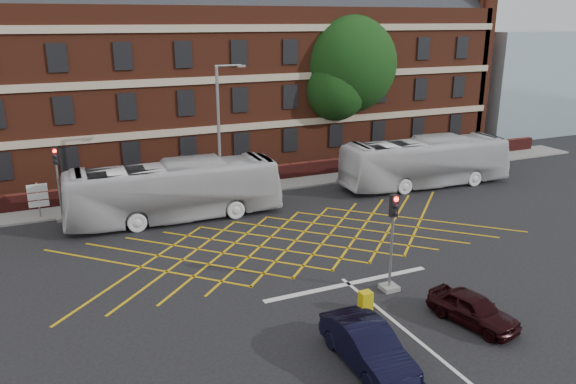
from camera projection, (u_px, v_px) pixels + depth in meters
name	position (u px, v px, depth m)	size (l,w,h in m)	color
ground	(313.00, 255.00, 27.62)	(120.00, 120.00, 0.00)	black
victorian_building	(193.00, 62.00, 44.58)	(51.00, 12.17, 20.40)	#5D2718
boundary_wall	(229.00, 179.00, 38.79)	(56.00, 0.50, 1.10)	#4B1614
far_pavement	(234.00, 189.00, 38.06)	(60.00, 3.00, 0.12)	slate
glass_block	(517.00, 81.00, 57.74)	(14.00, 10.00, 10.00)	#99B2BF
box_junction_hatching	(296.00, 241.00, 29.36)	(11.50, 0.12, 0.02)	#CC990C
stop_line	(348.00, 284.00, 24.56)	(8.00, 0.30, 0.02)	silver
centre_line	(445.00, 363.00, 18.90)	(0.15, 14.00, 0.02)	silver
bus_left	(175.00, 191.00, 32.08)	(2.86, 12.24, 3.41)	silver
bus_right	(425.00, 162.00, 38.59)	(2.84, 12.12, 3.38)	silver
car_navy	(368.00, 346.00, 18.61)	(1.52, 4.35, 1.43)	black
car_maroon	(473.00, 309.00, 21.22)	(1.44, 3.59, 1.22)	black
deciduous_tree	(347.00, 71.00, 44.59)	(7.89, 7.75, 11.56)	black
traffic_light_near	(391.00, 252.00, 23.53)	(0.70, 0.70, 4.27)	slate
traffic_light_far	(59.00, 191.00, 31.81)	(0.70, 0.70, 4.27)	slate
street_lamp	(221.00, 161.00, 33.77)	(2.25, 1.00, 8.59)	slate
direction_signs	(38.00, 197.00, 32.09)	(1.10, 0.16, 2.20)	gray
utility_cabinet	(365.00, 301.00, 22.19)	(0.49, 0.41, 0.83)	#C3AB0B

